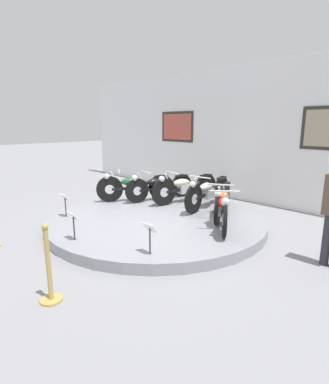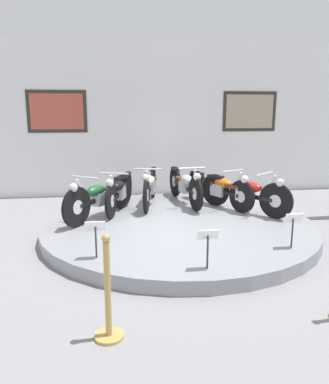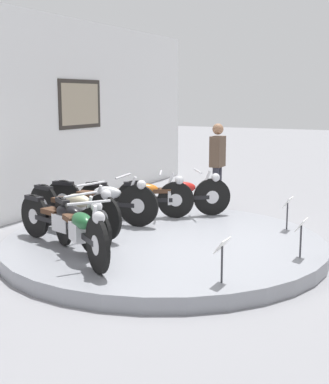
% 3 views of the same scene
% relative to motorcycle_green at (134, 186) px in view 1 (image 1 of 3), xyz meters
% --- Properties ---
extents(ground_plane, '(60.00, 60.00, 0.00)m').
position_rel_motorcycle_green_xyz_m(ground_plane, '(1.37, -0.49, -0.60)').
color(ground_plane, gray).
extents(display_platform, '(4.67, 4.67, 0.20)m').
position_rel_motorcycle_green_xyz_m(display_platform, '(1.37, -0.49, -0.50)').
color(display_platform, gray).
rests_on(display_platform, ground_plane).
extents(back_wall, '(14.00, 0.22, 3.78)m').
position_rel_motorcycle_green_xyz_m(back_wall, '(1.37, 2.85, 1.30)').
color(back_wall, white).
rests_on(back_wall, ground_plane).
extents(motorcycle_green, '(1.20, 1.70, 0.82)m').
position_rel_motorcycle_green_xyz_m(motorcycle_green, '(0.00, 0.00, 0.00)').
color(motorcycle_green, black).
rests_on(motorcycle_green, display_platform).
extents(motorcycle_black, '(0.66, 1.93, 0.79)m').
position_rel_motorcycle_green_xyz_m(motorcycle_black, '(0.37, 0.53, -0.02)').
color(motorcycle_black, black).
rests_on(motorcycle_black, display_platform).
extents(motorcycle_cream, '(0.59, 2.00, 0.82)m').
position_rel_motorcycle_green_xyz_m(motorcycle_cream, '(1.00, 0.85, -0.00)').
color(motorcycle_cream, black).
rests_on(motorcycle_cream, display_platform).
extents(motorcycle_silver, '(0.54, 2.01, 0.81)m').
position_rel_motorcycle_green_xyz_m(motorcycle_silver, '(1.74, 0.85, -0.00)').
color(motorcycle_silver, black).
rests_on(motorcycle_silver, display_platform).
extents(motorcycle_orange, '(0.91, 1.80, 0.79)m').
position_rel_motorcycle_green_xyz_m(motorcycle_orange, '(2.38, 0.53, -0.02)').
color(motorcycle_orange, black).
rests_on(motorcycle_orange, display_platform).
extents(motorcycle_red, '(1.26, 1.62, 0.80)m').
position_rel_motorcycle_green_xyz_m(motorcycle_red, '(2.74, -0.00, -0.01)').
color(motorcycle_red, black).
rests_on(motorcycle_red, display_platform).
extents(info_placard_front_left, '(0.26, 0.11, 0.51)m').
position_rel_motorcycle_green_xyz_m(info_placard_front_left, '(0.01, -1.93, -0.03)').
color(info_placard_front_left, '#333338').
rests_on(info_placard_front_left, display_platform).
extents(info_placard_front_centre, '(0.26, 0.11, 0.51)m').
position_rel_motorcycle_green_xyz_m(info_placard_front_centre, '(1.37, -2.47, -0.03)').
color(info_placard_front_centre, '#333338').
rests_on(info_placard_front_centre, display_platform).
extents(info_placard_front_right, '(0.26, 0.11, 0.51)m').
position_rel_motorcycle_green_xyz_m(info_placard_front_right, '(2.73, -1.93, -0.03)').
color(info_placard_front_right, '#333338').
rests_on(info_placard_front_right, display_platform).
extents(stanchion_post_right_of_entry, '(0.28, 0.28, 1.02)m').
position_rel_motorcycle_green_xyz_m(stanchion_post_right_of_entry, '(2.56, -3.46, -0.25)').
color(stanchion_post_right_of_entry, tan).
rests_on(stanchion_post_right_of_entry, ground_plane).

